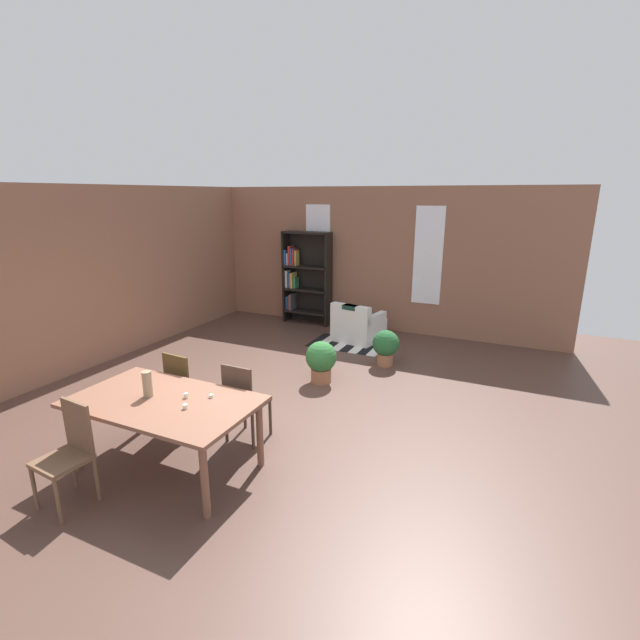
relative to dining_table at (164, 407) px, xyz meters
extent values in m
plane|color=#51382F|center=(0.19, 1.16, -0.69)|extent=(11.74, 11.74, 0.00)
cube|color=#8F5E47|center=(0.19, 5.74, 0.75)|extent=(7.68, 0.12, 2.88)
cube|color=#8F5E47|center=(-3.21, 1.16, 0.75)|extent=(0.12, 10.03, 2.88)
cube|color=white|center=(-0.98, 5.67, 0.90)|extent=(0.55, 0.02, 1.87)
cube|color=white|center=(1.36, 5.67, 0.90)|extent=(0.55, 0.02, 1.87)
cube|color=brown|center=(0.00, 0.00, 0.06)|extent=(1.86, 1.07, 0.04)
cylinder|color=brown|center=(-0.83, -0.44, -0.32)|extent=(0.07, 0.07, 0.72)
cylinder|color=brown|center=(0.83, -0.44, -0.32)|extent=(0.07, 0.07, 0.72)
cylinder|color=brown|center=(-0.83, 0.44, -0.32)|extent=(0.07, 0.07, 0.72)
cylinder|color=brown|center=(0.83, 0.44, -0.32)|extent=(0.07, 0.07, 0.72)
cylinder|color=#998466|center=(-0.19, 0.00, 0.21)|extent=(0.10, 0.10, 0.27)
cylinder|color=silver|center=(0.33, -0.06, 0.10)|extent=(0.04, 0.04, 0.04)
cylinder|color=silver|center=(0.18, 0.13, 0.10)|extent=(0.04, 0.04, 0.05)
cylinder|color=silver|center=(0.40, 0.24, 0.09)|extent=(0.04, 0.04, 0.03)
cube|color=#473429|center=(0.42, 0.84, -0.24)|extent=(0.40, 0.40, 0.04)
cube|color=#473429|center=(0.42, 0.65, 0.01)|extent=(0.38, 0.03, 0.50)
cylinder|color=#473429|center=(0.60, 1.01, -0.47)|extent=(0.04, 0.04, 0.43)
cylinder|color=#473429|center=(0.24, 1.02, -0.47)|extent=(0.04, 0.04, 0.43)
cylinder|color=#473429|center=(0.60, 0.65, -0.47)|extent=(0.04, 0.04, 0.43)
cylinder|color=#473429|center=(0.24, 0.66, -0.47)|extent=(0.04, 0.04, 0.43)
cube|color=brown|center=(-0.42, -0.84, -0.24)|extent=(0.43, 0.43, 0.04)
cube|color=brown|center=(-0.40, -0.65, 0.01)|extent=(0.38, 0.06, 0.50)
cylinder|color=brown|center=(-0.61, -1.00, -0.47)|extent=(0.04, 0.04, 0.43)
cylinder|color=brown|center=(-0.25, -1.03, -0.47)|extent=(0.04, 0.04, 0.43)
cylinder|color=brown|center=(-0.58, -0.64, -0.47)|extent=(0.04, 0.04, 0.43)
cylinder|color=brown|center=(-0.22, -0.67, -0.47)|extent=(0.04, 0.04, 0.43)
cube|color=#4A381C|center=(-0.42, 0.84, -0.24)|extent=(0.43, 0.43, 0.04)
cube|color=#4A381C|center=(-0.43, 0.65, 0.01)|extent=(0.38, 0.06, 0.50)
cylinder|color=#4A381C|center=(-0.23, 1.00, -0.47)|extent=(0.04, 0.04, 0.43)
cylinder|color=#4A381C|center=(-0.58, 1.03, -0.47)|extent=(0.04, 0.04, 0.43)
cylinder|color=#4A381C|center=(-0.25, 0.64, -0.47)|extent=(0.04, 0.04, 0.43)
cylinder|color=#4A381C|center=(-0.61, 0.67, -0.47)|extent=(0.04, 0.04, 0.43)
cube|color=black|center=(-1.65, 5.46, 0.30)|extent=(0.04, 0.33, 1.97)
cube|color=black|center=(-0.64, 5.46, 0.30)|extent=(0.04, 0.33, 1.97)
cube|color=black|center=(-1.14, 5.62, 0.30)|extent=(1.05, 0.01, 1.97)
cube|color=black|center=(-1.14, 5.46, -0.44)|extent=(1.01, 0.33, 0.04)
cube|color=#284C8C|center=(-1.61, 5.46, -0.28)|extent=(0.05, 0.18, 0.29)
cube|color=#B22D28|center=(-1.55, 5.46, -0.26)|extent=(0.04, 0.18, 0.32)
cube|color=#4C4C51|center=(-1.50, 5.46, -0.24)|extent=(0.05, 0.27, 0.36)
cube|color=black|center=(-1.14, 5.46, 0.05)|extent=(1.01, 0.33, 0.04)
cube|color=white|center=(-1.61, 5.46, 0.26)|extent=(0.05, 0.19, 0.37)
cube|color=#284C8C|center=(-1.54, 5.46, 0.24)|extent=(0.05, 0.17, 0.34)
cube|color=orange|center=(-1.49, 5.46, 0.23)|extent=(0.03, 0.23, 0.32)
cube|color=gold|center=(-1.46, 5.46, 0.24)|extent=(0.03, 0.25, 0.34)
cube|color=#33724C|center=(-1.41, 5.46, 0.18)|extent=(0.05, 0.19, 0.22)
cube|color=black|center=(-1.14, 5.46, 0.54)|extent=(1.01, 0.33, 0.04)
cube|color=#284C8C|center=(-1.61, 5.46, 0.73)|extent=(0.04, 0.27, 0.32)
cube|color=white|center=(-1.57, 5.46, 0.69)|extent=(0.03, 0.20, 0.25)
cube|color=#B22D28|center=(-1.52, 5.46, 0.77)|extent=(0.04, 0.21, 0.41)
cube|color=#284C8C|center=(-1.47, 5.46, 0.75)|extent=(0.04, 0.25, 0.36)
cube|color=#B22D28|center=(-1.42, 5.46, 0.74)|extent=(0.03, 0.23, 0.35)
cube|color=gold|center=(-1.38, 5.46, 0.73)|extent=(0.03, 0.17, 0.32)
cube|color=black|center=(-1.14, 5.46, 1.26)|extent=(1.01, 0.33, 0.04)
cube|color=white|center=(0.29, 4.83, -0.49)|extent=(0.93, 0.93, 0.40)
cube|color=white|center=(0.23, 4.51, -0.11)|extent=(0.82, 0.30, 0.35)
cube|color=white|center=(0.63, 4.76, -0.21)|extent=(0.25, 0.73, 0.15)
cube|color=white|center=(-0.04, 4.89, -0.21)|extent=(0.25, 0.73, 0.15)
cube|color=#19382D|center=(0.23, 4.51, 0.02)|extent=(0.31, 0.22, 0.08)
cylinder|color=#9E6042|center=(1.16, 3.73, -0.58)|extent=(0.26, 0.26, 0.20)
sphere|color=#235B2D|center=(1.16, 3.73, -0.31)|extent=(0.43, 0.43, 0.43)
cylinder|color=#9E6042|center=(0.49, 2.66, -0.58)|extent=(0.30, 0.30, 0.22)
sphere|color=#2D6B33|center=(0.49, 2.66, -0.28)|extent=(0.46, 0.46, 0.46)
cube|color=black|center=(-0.40, 4.47, -0.68)|extent=(0.17, 0.88, 0.01)
cube|color=white|center=(-0.22, 4.47, -0.68)|extent=(0.17, 0.88, 0.01)
cube|color=black|center=(-0.05, 4.47, -0.68)|extent=(0.17, 0.88, 0.01)
cube|color=white|center=(0.12, 4.47, -0.68)|extent=(0.17, 0.88, 0.01)
cube|color=black|center=(0.29, 4.47, -0.68)|extent=(0.17, 0.88, 0.01)
cube|color=white|center=(0.46, 4.47, -0.68)|extent=(0.17, 0.88, 0.01)
cube|color=black|center=(0.63, 4.47, -0.68)|extent=(0.17, 0.88, 0.01)
cube|color=white|center=(0.80, 4.47, -0.68)|extent=(0.17, 0.88, 0.01)
camera|label=1|loc=(3.14, -3.04, 2.05)|focal=25.30mm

